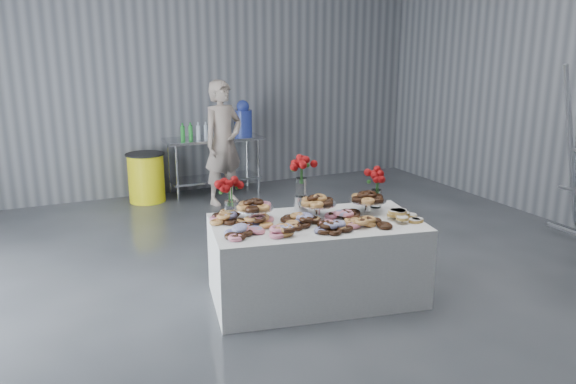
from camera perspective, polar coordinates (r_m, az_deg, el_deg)
name	(u,v)px	position (r m, az deg, el deg)	size (l,w,h in m)	color
ground	(319,302)	(5.32, 3.17, -11.05)	(9.00, 9.00, 0.00)	#333539
room_walls	(289,2)	(4.73, 0.15, 18.70)	(8.04, 9.04, 4.02)	slate
display_table	(316,260)	(5.26, 2.86, -6.91)	(1.90, 1.00, 0.75)	white
prep_table	(214,155)	(8.86, -7.55, 3.73)	(1.50, 0.60, 0.90)	silver
donut_mounds	(319,218)	(5.07, 3.19, -2.69)	(1.80, 0.80, 0.09)	#DFAF51
cake_stand_left	(254,206)	(5.10, -3.48, -1.47)	(0.36, 0.36, 0.17)	silver
cake_stand_mid	(317,202)	(5.24, 2.99, -1.03)	(0.36, 0.36, 0.17)	silver
cake_stand_right	(367,199)	(5.40, 8.08, -0.66)	(0.36, 0.36, 0.17)	silver
danish_pile	(400,215)	(5.24, 11.29, -2.27)	(0.48, 0.48, 0.11)	white
bouquet_left	(230,188)	(5.12, -5.91, 0.36)	(0.26, 0.26, 0.42)	white
bouquet_right	(377,178)	(5.55, 9.00, 1.40)	(0.26, 0.26, 0.42)	white
bouquet_center	(301,173)	(5.34, 1.38, 1.95)	(0.26, 0.26, 0.57)	silver
water_jug	(243,120)	(8.93, -4.58, 7.35)	(0.28, 0.28, 0.55)	blue
drink_bottles	(194,131)	(8.61, -9.49, 6.13)	(0.54, 0.08, 0.27)	#268C33
person	(223,143)	(8.28, -6.60, 4.98)	(0.66, 0.43, 1.81)	#CC8C93
trash_barrel	(146,177)	(8.67, -14.20, 1.45)	(0.57, 0.57, 0.73)	#FBF015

